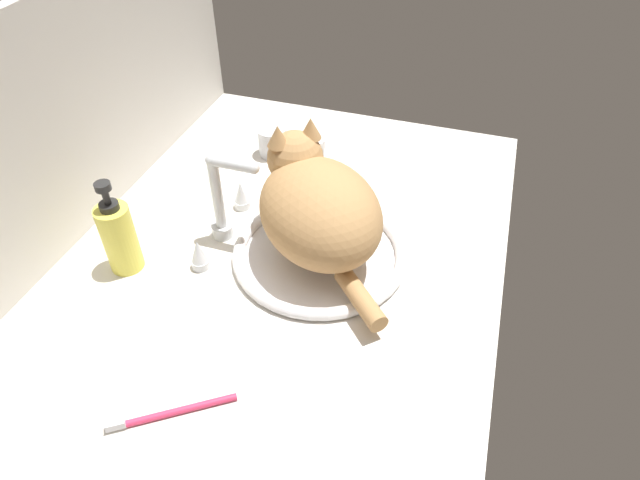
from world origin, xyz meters
The scene contains 9 objects.
countertop centered at (0.00, 0.00, 1.50)cm, with size 105.56×76.24×3.00cm, color silver.
backsplash_wall centered at (0.00, 39.32, 22.17)cm, with size 105.56×2.40×44.34cm, color beige.
sink_basin centered at (-0.01, -6.08, 3.94)cm, with size 31.41×31.41×2.17cm.
faucet centered at (-0.01, 12.39, 9.91)cm, with size 21.17×10.69×17.86cm.
cat centered at (1.17, -4.98, 13.67)cm, with size 32.36×31.67×19.99cm.
pill_bottle centered at (22.63, 3.22, 7.56)cm, with size 5.90×5.90×9.81cm.
metal_jar centered at (29.10, 14.56, 6.14)cm, with size 6.34×6.34×6.25cm.
soap_pump_bottle centered at (-12.68, 25.58, 9.84)cm, with size 5.73×5.73×17.91cm.
toothbrush centered at (-36.45, 3.76, 3.62)cm, with size 10.81×15.16×1.70cm.
Camera 1 is at (-67.80, -27.95, 70.43)cm, focal length 30.48 mm.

